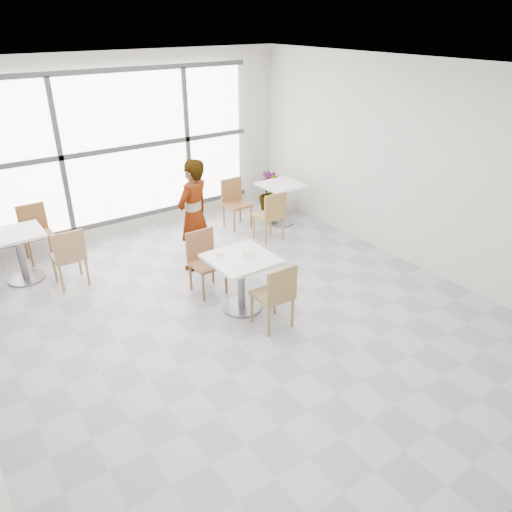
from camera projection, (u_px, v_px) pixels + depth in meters
floor at (243, 317)px, 6.29m from camera, size 7.00×7.00×0.00m
ceiling at (239, 69)px, 4.95m from camera, size 7.00×7.00×0.00m
wall_back at (126, 147)px, 8.19m from camera, size 6.00×0.00×6.00m
wall_right at (412, 166)px, 7.16m from camera, size 0.00×7.00×7.00m
window at (128, 147)px, 8.14m from camera, size 4.60×0.07×2.52m
main_table at (241, 273)px, 6.25m from camera, size 0.80×0.80×0.75m
chair_near at (276, 293)px, 5.85m from camera, size 0.42×0.42×0.87m
chair_far at (204, 257)px, 6.70m from camera, size 0.42×0.42×0.87m
oatmeal_bowl at (248, 253)px, 6.17m from camera, size 0.21×0.21×0.09m
coffee_cup at (220, 255)px, 6.14m from camera, size 0.16×0.13×0.07m
person at (194, 215)px, 7.17m from camera, size 0.72×0.61×1.69m
bg_table_left at (20, 249)px, 6.96m from camera, size 0.70×0.70×0.75m
bg_table_right at (281, 198)px, 8.90m from camera, size 0.70×0.70×0.75m
bg_chair_left_near at (69, 254)px, 6.80m from camera, size 0.42×0.42×0.87m
bg_chair_left_far at (35, 228)px, 7.60m from camera, size 0.42×0.42×0.87m
bg_chair_right_near at (271, 213)px, 8.18m from camera, size 0.42×0.42×0.87m
bg_chair_right_far at (235, 200)px, 8.77m from camera, size 0.42×0.42×0.87m
plant_right at (271, 193)px, 9.41m from camera, size 0.56×0.56×0.81m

